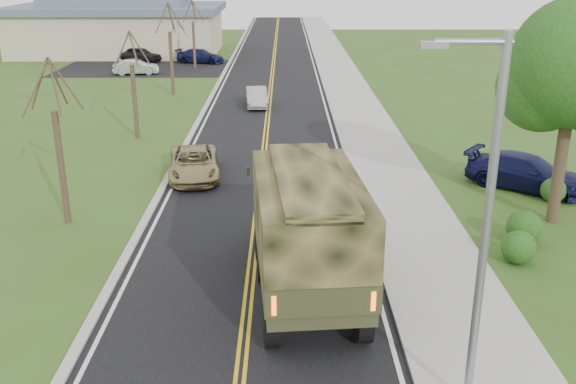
{
  "coord_description": "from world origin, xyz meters",
  "views": [
    {
      "loc": [
        1.05,
        -12.04,
        9.17
      ],
      "look_at": [
        1.16,
        8.26,
        1.8
      ],
      "focal_mm": 40.0,
      "sensor_mm": 36.0,
      "label": 1
    }
  ],
  "objects_px": {
    "suv_champagne": "(194,163)",
    "pickup_navy": "(526,172)",
    "military_truck": "(306,222)",
    "sedan_silver": "(257,97)"
  },
  "relations": [
    {
      "from": "sedan_silver",
      "to": "pickup_navy",
      "type": "distance_m",
      "value": 20.25
    },
    {
      "from": "military_truck",
      "to": "suv_champagne",
      "type": "bearing_deg",
      "value": 108.79
    },
    {
      "from": "suv_champagne",
      "to": "pickup_navy",
      "type": "relative_size",
      "value": 0.93
    },
    {
      "from": "military_truck",
      "to": "suv_champagne",
      "type": "xyz_separation_m",
      "value": [
        -4.64,
        10.6,
        -1.58
      ]
    },
    {
      "from": "military_truck",
      "to": "suv_champagne",
      "type": "distance_m",
      "value": 11.68
    },
    {
      "from": "sedan_silver",
      "to": "suv_champagne",
      "type": "bearing_deg",
      "value": -103.5
    },
    {
      "from": "pickup_navy",
      "to": "military_truck",
      "type": "bearing_deg",
      "value": 169.94
    },
    {
      "from": "military_truck",
      "to": "pickup_navy",
      "type": "height_order",
      "value": "military_truck"
    },
    {
      "from": "suv_champagne",
      "to": "pickup_navy",
      "type": "bearing_deg",
      "value": -14.01
    },
    {
      "from": "military_truck",
      "to": "suv_champagne",
      "type": "relative_size",
      "value": 1.72
    }
  ]
}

